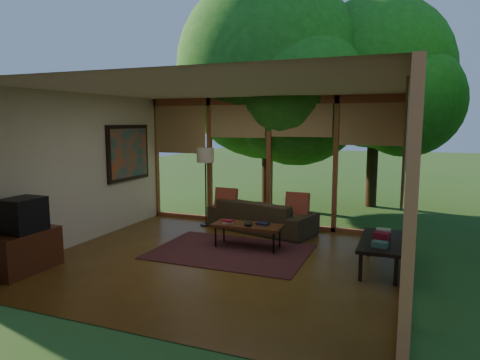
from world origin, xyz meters
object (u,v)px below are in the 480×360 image
at_px(sofa, 261,215).
at_px(media_cabinet, 25,251).
at_px(television, 23,215).
at_px(coffee_table, 248,226).
at_px(side_console, 381,243).
at_px(floor_lamp, 205,160).

relative_size(sofa, media_cabinet, 2.18).
bearing_deg(television, coffee_table, 41.25).
bearing_deg(sofa, side_console, 163.80).
relative_size(television, side_console, 0.39).
bearing_deg(coffee_table, sofa, 97.61).
distance_m(media_cabinet, television, 0.55).
height_order(media_cabinet, television, television).
bearing_deg(media_cabinet, television, 0.00).
height_order(television, side_console, television).
xyz_separation_m(sofa, coffee_table, (0.16, -1.21, 0.07)).
height_order(sofa, television, television).
bearing_deg(side_console, floor_lamp, 157.55).
height_order(television, coffee_table, television).
xyz_separation_m(floor_lamp, coffee_table, (1.41, -1.23, -1.01)).
relative_size(coffee_table, side_console, 0.86).
xyz_separation_m(floor_lamp, side_console, (3.64, -1.50, -1.00)).
distance_m(sofa, floor_lamp, 1.65).
distance_m(sofa, side_console, 2.82).
xyz_separation_m(coffee_table, side_console, (2.23, -0.28, 0.02)).
height_order(floor_lamp, coffee_table, floor_lamp).
bearing_deg(coffee_table, media_cabinet, -138.96).
bearing_deg(coffee_table, television, -138.75).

